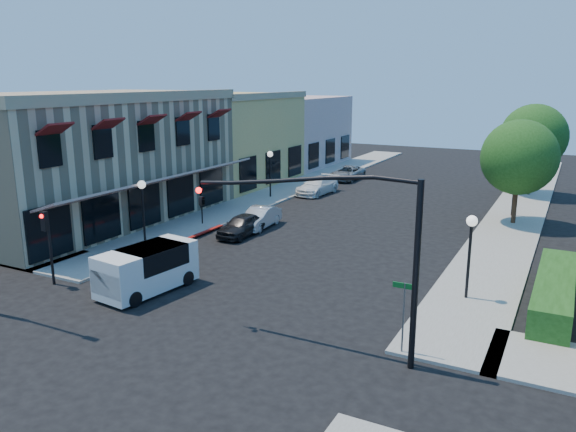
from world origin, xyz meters
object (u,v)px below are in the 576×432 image
at_px(lamppost_right_far, 515,176).
at_px(parked_car_d, 347,173).
at_px(street_tree_b, 534,137).
at_px(lamppost_left_far, 270,162).
at_px(secondary_signal, 47,234).
at_px(street_name_sign, 404,306).
at_px(lamppost_left_near, 142,196).
at_px(street_tree_a, 519,157).
at_px(lamppost_right_near, 471,236).
at_px(signal_mast_arm, 350,234).
at_px(white_van, 146,267).
at_px(parked_car_a, 242,225).
at_px(parked_car_c, 317,186).
at_px(parked_car_b, 259,218).

xyz_separation_m(lamppost_right_far, parked_car_d, (-14.70, 8.00, -2.12)).
xyz_separation_m(street_tree_b, lamppost_left_far, (-17.30, -10.00, -1.81)).
height_order(secondary_signal, street_name_sign, secondary_signal).
height_order(lamppost_left_near, lamppost_left_far, same).
distance_m(secondary_signal, street_name_sign, 15.53).
bearing_deg(secondary_signal, street_tree_a, 50.79).
distance_m(street_tree_a, lamppost_right_near, 14.08).
relative_size(signal_mast_arm, lamppost_left_far, 2.24).
bearing_deg(white_van, parked_car_a, 96.58).
relative_size(street_tree_a, white_van, 1.43).
distance_m(lamppost_left_near, lamppost_left_far, 14.00).
xyz_separation_m(parked_car_c, parked_car_d, (-0.25, 7.00, -0.04)).
bearing_deg(secondary_signal, lamppost_right_near, 21.78).
bearing_deg(lamppost_right_far, secondary_signal, -126.14).
distance_m(street_tree_a, signal_mast_arm, 20.71).
xyz_separation_m(secondary_signal, parked_car_d, (1.80, 30.59, -1.70)).
relative_size(street_tree_b, street_name_sign, 2.81).
relative_size(lamppost_right_far, white_van, 0.79).
bearing_deg(street_tree_b, parked_car_b, -127.11).
bearing_deg(secondary_signal, lamppost_right_far, 53.86).
relative_size(street_tree_a, parked_car_a, 1.76).
bearing_deg(street_tree_a, white_van, -123.01).
bearing_deg(street_tree_b, signal_mast_arm, -95.51).
bearing_deg(lamppost_right_near, white_van, -156.63).
xyz_separation_m(lamppost_right_near, parked_car_a, (-13.30, 4.00, -2.11)).
relative_size(white_van, parked_car_c, 0.99).
height_order(parked_car_b, parked_car_c, parked_car_c).
relative_size(street_tree_b, lamppost_left_far, 1.97).
distance_m(street_name_sign, white_van, 11.26).
bearing_deg(lamppost_right_near, parked_car_c, 130.37).
relative_size(lamppost_left_far, parked_car_b, 0.94).
distance_m(street_name_sign, lamppost_left_near, 17.05).
bearing_deg(parked_car_a, street_tree_b, 56.07).
xyz_separation_m(signal_mast_arm, white_van, (-9.59, 1.22, -2.98)).
bearing_deg(parked_car_c, street_tree_b, 30.50).
bearing_deg(lamppost_left_near, street_tree_b, 54.21).
height_order(street_tree_a, parked_car_b, street_tree_a).
xyz_separation_m(street_tree_b, parked_car_c, (-14.75, -7.00, -3.88)).
bearing_deg(white_van, parked_car_d, 94.82).
bearing_deg(lamppost_right_near, parked_car_b, 155.64).
bearing_deg(lamppost_left_far, street_name_sign, -51.06).
bearing_deg(parked_car_b, lamppost_left_far, 111.03).
height_order(secondary_signal, parked_car_c, secondary_signal).
height_order(signal_mast_arm, secondary_signal, signal_mast_arm).
bearing_deg(parked_car_b, parked_car_c, 92.14).
bearing_deg(lamppost_left_far, parked_car_a, -69.70).
height_order(secondary_signal, lamppost_left_far, lamppost_left_far).
height_order(lamppost_right_near, white_van, lamppost_right_near).
bearing_deg(street_tree_b, secondary_signal, -118.77).
height_order(street_tree_b, lamppost_right_far, street_tree_b).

